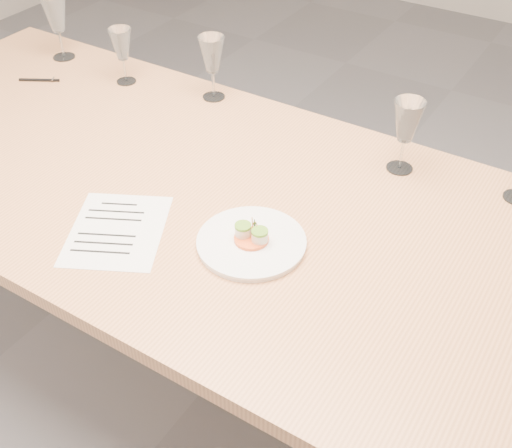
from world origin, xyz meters
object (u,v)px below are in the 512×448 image
Objects in this scene: dining_table at (208,211)px; dinner_plate at (251,242)px; wine_glass_0 at (56,15)px; wine_glass_2 at (212,56)px; wine_glass_1 at (121,45)px; recipe_sheet at (117,230)px; ballpoint_pen at (39,80)px; wine_glass_3 at (407,123)px.

dinner_plate is (0.21, -0.12, 0.08)m from dining_table.
wine_glass_0 reaches higher than wine_glass_2.
wine_glass_1 reaches higher than dining_table.
wine_glass_2 is (-0.48, 0.54, 0.13)m from dinner_plate.
recipe_sheet is 0.78m from wine_glass_1.
recipe_sheet is 0.86m from ballpoint_pen.
dining_table is 0.54m from wine_glass_2.
recipe_sheet is at bearing -109.69° from dining_table.
dinner_plate reaches higher than dining_table.
wine_glass_1 is at bearing 148.86° from dining_table.
ballpoint_pen is 1.23m from wine_glass_3.
wine_glass_2 reaches higher than dining_table.
dinner_plate is 1.27× the size of wine_glass_2.
wine_glass_0 is 1.27m from wine_glass_3.
wine_glass_3 reaches higher than ballpoint_pen.
wine_glass_3 is at bearing 0.44° from wine_glass_1.
dining_table is at bearing -136.99° from wine_glass_3.
wine_glass_0 is at bearing 79.95° from ballpoint_pen.
wine_glass_2 is 0.66m from wine_glass_3.
wine_glass_3 is (0.17, 0.48, 0.13)m from dinner_plate.
recipe_sheet is at bearing -157.30° from dinner_plate.
wine_glass_3 is at bearing 24.69° from recipe_sheet.
dinner_plate is 2.10× the size of ballpoint_pen.
wine_glass_3 is (0.65, -0.06, 0.00)m from wine_glass_2.
wine_glass_0 is (-0.06, 0.17, 0.15)m from ballpoint_pen.
recipe_sheet is (-0.30, -0.13, -0.01)m from dinner_plate.
dining_table is at bearing -43.59° from ballpoint_pen.
wine_glass_1 reaches higher than dinner_plate.
wine_glass_0 reaches higher than ballpoint_pen.
recipe_sheet is 0.70m from wine_glass_2.
dining_table is at bearing 42.94° from recipe_sheet.
recipe_sheet is 1.02m from wine_glass_0.
wine_glass_1 is at bearing 1.27° from ballpoint_pen.
wine_glass_0 is at bearing 114.82° from recipe_sheet.
wine_glass_3 reaches higher than wine_glass_2.
dining_table is 11.01× the size of wine_glass_0.
recipe_sheet is 1.72× the size of wine_glass_3.
recipe_sheet is 1.73× the size of wine_glass_2.
dining_table is 11.81× the size of wine_glass_3.
dinner_plate is 1.17× the size of wine_glass_0.
dinner_plate reaches higher than recipe_sheet.
wine_glass_3 is (0.47, 0.60, 0.14)m from recipe_sheet.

